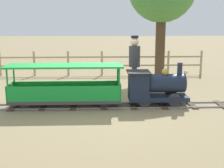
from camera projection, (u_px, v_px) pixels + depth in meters
ground_plane at (103, 107)px, 7.41m from camera, size 60.00×60.00×0.00m
track at (104, 106)px, 7.40m from camera, size 0.66×6.40×0.04m
locomotive at (155, 86)px, 7.36m from camera, size 0.62×1.45×1.01m
passenger_car at (65, 90)px, 7.28m from camera, size 0.72×2.70×0.97m
conductor_person at (134, 61)px, 8.25m from camera, size 0.30×0.30×1.62m
fence_section at (102, 62)px, 11.40m from camera, size 0.08×7.48×0.90m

